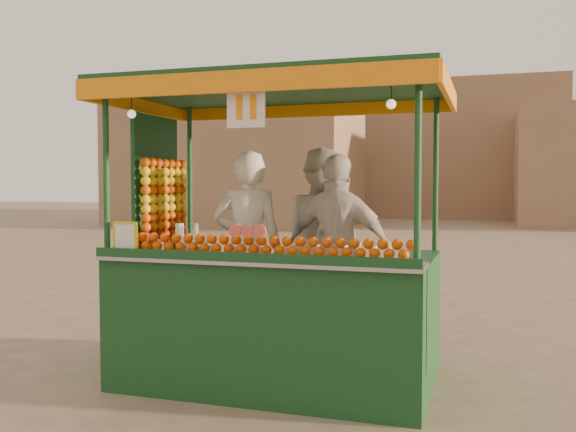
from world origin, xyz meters
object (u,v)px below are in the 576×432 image
(vendor_right, at_px, (338,250))
(vendor_middle, at_px, (323,240))
(juice_cart, at_px, (268,286))
(vendor_left, at_px, (248,246))

(vendor_right, bearing_deg, vendor_middle, -52.81)
(juice_cart, xyz_separation_m, vendor_right, (0.58, 0.31, 0.32))
(vendor_left, distance_m, vendor_right, 0.87)
(juice_cart, bearing_deg, vendor_left, 142.63)
(vendor_left, height_order, vendor_middle, vendor_middle)
(juice_cart, distance_m, vendor_right, 0.73)
(vendor_left, distance_m, vendor_middle, 0.81)
(vendor_left, height_order, vendor_right, vendor_left)
(vendor_middle, bearing_deg, vendor_left, 87.44)
(vendor_left, relative_size, vendor_right, 1.02)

